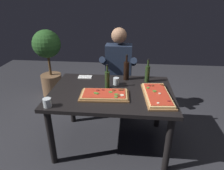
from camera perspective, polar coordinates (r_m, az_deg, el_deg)
name	(u,v)px	position (r m, az deg, el deg)	size (l,w,h in m)	color
ground_plane	(112,141)	(2.68, -0.10, -15.96)	(6.40, 6.40, 0.00)	#2D2D33
dining_table	(112,98)	(2.31, -0.12, -3.79)	(1.40, 0.96, 0.74)	black
pizza_rectangular_front	(105,95)	(2.14, -2.18, -2.82)	(0.55, 0.31, 0.05)	brown
pizza_rectangular_left	(157,95)	(2.19, 12.93, -2.86)	(0.33, 0.61, 0.05)	brown
wine_bottle_dark	(107,79)	(2.30, -1.38, 1.72)	(0.06, 0.06, 0.29)	#233819
oil_bottle_amber	(126,70)	(2.53, 4.16, 4.27)	(0.07, 0.07, 0.33)	black
vinegar_bottle_green	(147,73)	(2.50, 10.20, 3.38)	(0.06, 0.06, 0.30)	#233819
tumbler_near_camera	(47,103)	(2.04, -18.22, -4.87)	(0.08, 0.08, 0.09)	silver
tumbler_far_side	(116,81)	(2.41, 1.20, 1.13)	(0.07, 0.07, 0.09)	silver
napkin_cutlery_set	(85,77)	(2.66, -7.80, 2.33)	(0.19, 0.12, 0.01)	white
diner_chair	(119,81)	(3.15, 1.93, 1.12)	(0.44, 0.44, 0.87)	black
seated_diner	(118,69)	(2.94, 1.85, 4.75)	(0.53, 0.41, 1.33)	#23232D
potted_plant_corner	(49,58)	(3.71, -17.88, 7.37)	(0.48, 0.48, 1.21)	#846042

